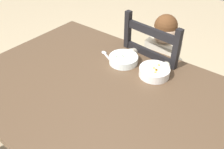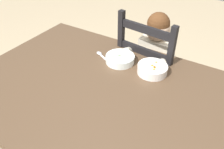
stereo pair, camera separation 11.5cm
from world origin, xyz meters
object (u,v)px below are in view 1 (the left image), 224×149
dining_chair (156,77)px  spoon (105,54)px  dining_table (96,96)px  bowl_of_peas (123,59)px  child_figure (159,59)px  bowl_of_carrots (154,72)px

dining_chair → spoon: (-0.26, -0.30, 0.25)m
dining_table → bowl_of_peas: size_ratio=7.99×
dining_table → spoon: spoon is taller
dining_table → child_figure: child_figure is taller
child_figure → bowl_of_peas: (-0.11, -0.29, 0.10)m
bowl_of_carrots → dining_chair: bearing=111.7°
bowl_of_peas → spoon: (-0.15, 0.00, -0.02)m
dining_chair → bowl_of_peas: dining_chair is taller
dining_table → bowl_of_carrots: bearing=53.6°
bowl_of_carrots → spoon: bowl_of_carrots is taller
child_figure → spoon: child_figure is taller
spoon → dining_chair: bearing=48.8°
bowl_of_carrots → spoon: size_ratio=1.37×
dining_chair → spoon: bearing=-131.2°
dining_chair → bowl_of_carrots: size_ratio=5.37×
bowl_of_carrots → child_figure: bearing=111.0°
dining_chair → dining_table: bearing=-99.0°
child_figure → dining_table: bearing=-99.7°
bowl_of_peas → spoon: 0.15m
dining_table → dining_chair: 0.61m
dining_table → dining_chair: size_ratio=1.53×
dining_chair → bowl_of_peas: size_ratio=5.24×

